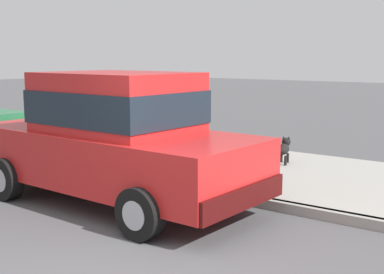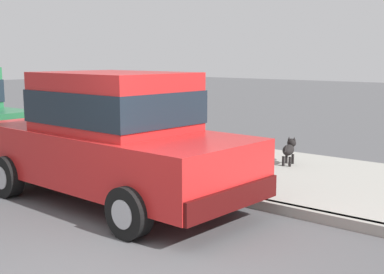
% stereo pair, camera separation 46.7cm
% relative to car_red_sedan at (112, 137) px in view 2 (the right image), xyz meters
% --- Properties ---
extents(curb, '(0.16, 64.00, 0.14)m').
position_rel_car_red_sedan_xyz_m(curb, '(1.09, -1.94, -0.91)').
color(curb, gray).
rests_on(curb, ground).
extents(sidewalk, '(3.60, 64.00, 0.14)m').
position_rel_car_red_sedan_xyz_m(sidewalk, '(2.89, -1.94, -0.91)').
color(sidewalk, '#99968E').
rests_on(sidewalk, ground).
extents(car_red_sedan, '(2.13, 4.65, 1.92)m').
position_rel_car_red_sedan_xyz_m(car_red_sedan, '(0.00, 0.00, 0.00)').
color(car_red_sedan, red).
rests_on(car_red_sedan, ground).
extents(dog_black, '(0.73, 0.33, 0.49)m').
position_rel_car_red_sedan_xyz_m(dog_black, '(3.48, -0.99, -0.55)').
color(dog_black, black).
rests_on(dog_black, sidewalk).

